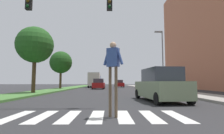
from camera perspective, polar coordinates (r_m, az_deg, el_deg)
ground_plane at (r=29.57m, az=-1.71°, el=-7.32°), size 140.00×140.00×0.00m
crosswalk at (r=5.93m, az=-5.12°, el=-16.08°), size 5.85×2.20×0.01m
median_strip at (r=28.56m, az=-16.20°, el=-7.04°), size 3.19×64.00×0.15m
tree_mid at (r=18.57m, az=-24.38°, el=6.69°), size 3.57×3.57×6.45m
tree_far at (r=28.78m, az=-16.74°, el=1.47°), size 3.56×3.56×5.98m
sidewalk_right at (r=28.50m, az=13.90°, el=-7.10°), size 3.00×64.00×0.15m
traffic_light_gantry at (r=9.67m, az=-26.87°, el=14.54°), size 7.37×0.30×6.00m
street_lamp_right at (r=22.40m, az=16.37°, el=3.98°), size 1.02×0.24×7.50m
pedestrian_performer at (r=5.66m, az=0.35°, el=0.23°), size 0.70×0.43×2.49m
suv_crossing at (r=10.77m, az=15.78°, el=-6.01°), size 2.38×4.77×1.97m
sedan_midblock at (r=28.85m, az=-4.43°, el=-5.78°), size 2.00×4.32×1.71m
sedan_distant at (r=39.67m, az=2.42°, el=-5.64°), size 2.15×4.25×1.66m
sedan_far_horizon at (r=53.71m, az=2.12°, el=-5.49°), size 1.95×4.32×1.70m
truck_box_delivery at (r=36.98m, az=-5.84°, el=-4.32°), size 2.40×6.20×3.10m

